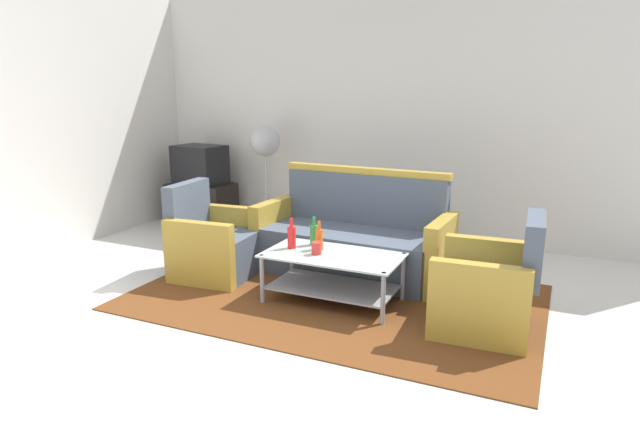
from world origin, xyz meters
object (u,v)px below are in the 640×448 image
couch (353,241)px  armchair_right (488,291)px  bottle_orange (319,239)px  cup (316,248)px  television (200,165)px  bottle_green (314,234)px  armchair_left (215,245)px  pedestal_fan (265,147)px  coffee_table (333,270)px  tv_stand (202,203)px  bottle_red (292,237)px

couch → armchair_right: 1.50m
bottle_orange → couch: bearing=85.6°
cup → television: (-2.45, 1.79, 0.30)m
couch → bottle_green: bearing=77.8°
armchair_left → pedestal_fan: pedestal_fan is taller
coffee_table → armchair_right: bearing=0.2°
armchair_right → television: (-3.78, 1.73, 0.47)m
tv_stand → bottle_red: bearing=-38.2°
coffee_table → cup: bearing=-154.6°
bottle_green → bottle_orange: bottle_green is taller
cup → tv_stand: (-2.45, 1.79, -0.20)m
cup → television: size_ratio=0.16×
armchair_left → television: size_ratio=1.32×
cup → pedestal_fan: 2.45m
tv_stand → couch: bearing=-22.3°
couch → tv_stand: 2.66m
bottle_green → cup: bottle_green is taller
bottle_green → television: 2.81m
bottle_orange → tv_stand: size_ratio=0.30×
armchair_right → cup: (-1.33, -0.06, 0.17)m
armchair_left → bottle_orange: size_ratio=3.54×
cup → bottle_green: bearing=119.3°
armchair_right → pedestal_fan: bearing=55.4°
pedestal_fan → armchair_left: bearing=-76.6°
coffee_table → bottle_orange: 0.29m
pedestal_fan → couch: bearing=-34.5°
coffee_table → bottle_red: bottle_red is taller
armchair_left → cup: bearing=74.8°
television → pedestal_fan: (0.92, 0.05, 0.25)m
television → cup: bearing=150.1°
bottle_green → bottle_orange: bearing=-47.6°
bottle_red → tv_stand: size_ratio=0.32×
bottle_red → television: bearing=141.8°
armchair_left → tv_stand: 2.05m
armchair_left → armchair_right: bearing=81.9°
bottle_red → bottle_green: bearing=52.3°
tv_stand → television: bearing=83.7°
armchair_right → bottle_red: 1.60m
coffee_table → tv_stand: size_ratio=1.38×
armchair_right → coffee_table: (-1.21, -0.00, -0.02)m
bottle_orange → pedestal_fan: bearing=131.0°
bottle_orange → armchair_right: bearing=-2.8°
armchair_right → bottle_green: 1.49m
coffee_table → bottle_green: bearing=144.9°
couch → armchair_left: 1.29m
coffee_table → pedestal_fan: bearing=132.7°
armchair_right → bottle_green: armchair_right is taller
armchair_left → tv_stand: (-1.31, 1.58, -0.03)m
bottle_orange → cup: (0.04, -0.13, -0.04)m
couch → television: 2.70m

